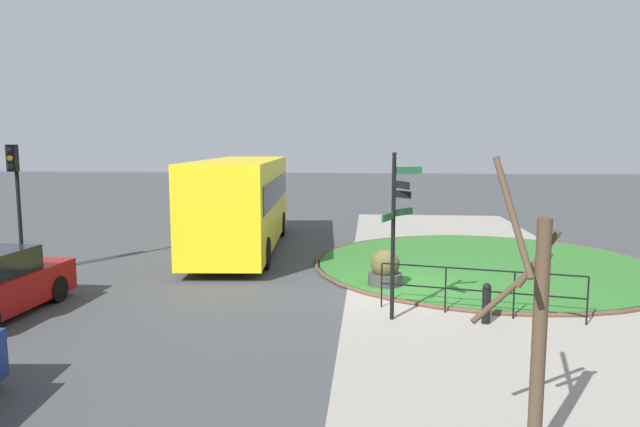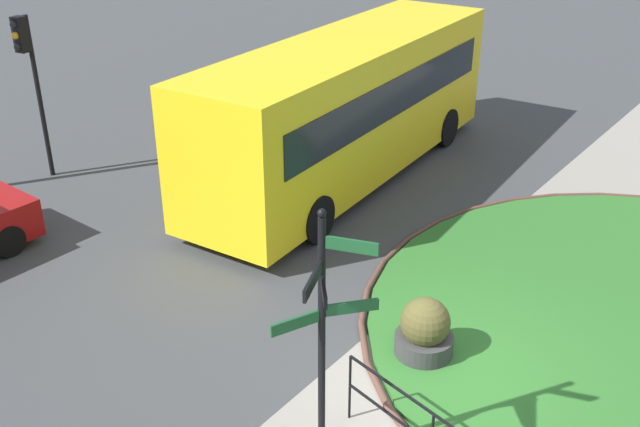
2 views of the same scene
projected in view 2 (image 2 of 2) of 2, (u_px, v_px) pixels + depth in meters
The scene contains 5 objects.
ground at pixel (443, 379), 11.11m from camera, with size 120.00×120.00×0.00m, color #3D3F42.
signpost_directional at pixel (324, 329), 8.56m from camera, with size 1.22×0.88×3.69m.
bus_yellow at pixel (348, 106), 17.17m from camera, with size 10.10×3.27×3.30m.
traffic_light_far at pixel (28, 62), 16.65m from camera, with size 0.49×0.30×3.84m.
planter_near_signpost at pixel (424, 333), 11.37m from camera, with size 0.91×0.91×1.05m.
Camera 2 is at (-8.16, -3.85, 7.18)m, focal length 41.59 mm.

